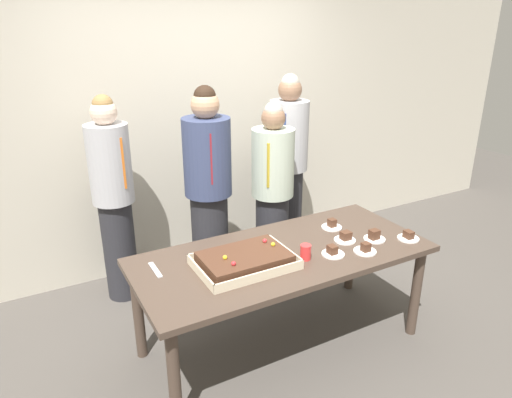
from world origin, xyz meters
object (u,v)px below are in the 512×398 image
object	(u,v)px
cake_server_utensil	(155,270)
person_green_shirt_behind	(209,194)
sheet_cake	(245,260)
plated_slice_near_right	(332,225)
plated_slice_center_front	(345,238)
plated_slice_far_left	(333,252)
person_serving_front	(272,195)
plated_slice_center_back	(374,237)
plated_slice_far_right	(408,237)
person_far_right_suit	(288,169)
person_striped_tie_right	(114,198)
plated_slice_near_left	(365,250)
drink_cup_nearest	(306,252)
party_table	(283,263)

from	to	relation	value
cake_server_utensil	person_green_shirt_behind	bearing A→B (deg)	46.04
sheet_cake	plated_slice_near_right	distance (m)	0.85
plated_slice_center_front	plated_slice_far_left	bearing A→B (deg)	-148.70
plated_slice_near_right	person_green_shirt_behind	distance (m)	0.98
person_serving_front	plated_slice_far_left	bearing A→B (deg)	33.15
plated_slice_center_back	plated_slice_far_right	bearing A→B (deg)	-26.24
plated_slice_center_back	person_far_right_suit	distance (m)	1.23
person_striped_tie_right	person_far_right_suit	world-z (taller)	person_far_right_suit
plated_slice_near_left	cake_server_utensil	bearing A→B (deg)	161.33
drink_cup_nearest	person_striped_tie_right	size ratio (longest dim) A/B	0.06
drink_cup_nearest	person_green_shirt_behind	size ratio (longest dim) A/B	0.06
party_table	cake_server_utensil	xyz separation A→B (m)	(-0.81, 0.18, 0.08)
person_serving_front	party_table	bearing A→B (deg)	14.06
plated_slice_far_left	plated_slice_near_right	bearing A→B (deg)	53.24
plated_slice_far_right	person_serving_front	distance (m)	1.15
person_green_shirt_behind	sheet_cake	bearing A→B (deg)	0.01
party_table	person_far_right_suit	distance (m)	1.32
plated_slice_near_right	drink_cup_nearest	size ratio (longest dim) A/B	1.50
party_table	plated_slice_far_left	size ratio (longest dim) A/B	13.16
sheet_cake	cake_server_utensil	xyz separation A→B (m)	(-0.51, 0.22, -0.04)
plated_slice_far_left	party_table	bearing A→B (deg)	145.05
person_serving_front	person_far_right_suit	distance (m)	0.46
drink_cup_nearest	person_green_shirt_behind	xyz separation A→B (m)	(-0.23, 1.00, 0.11)
plated_slice_center_back	drink_cup_nearest	distance (m)	0.58
drink_cup_nearest	person_far_right_suit	xyz separation A→B (m)	(0.64, 1.22, 0.13)
plated_slice_far_left	cake_server_utensil	size ratio (longest dim) A/B	0.75
sheet_cake	plated_slice_far_right	xyz separation A→B (m)	(1.18, -0.22, -0.02)
plated_slice_center_back	cake_server_utensil	distance (m)	1.50
plated_slice_far_left	plated_slice_center_front	distance (m)	0.24
plated_slice_center_front	plated_slice_center_back	xyz separation A→B (m)	(0.19, -0.09, 0.00)
plated_slice_near_left	cake_server_utensil	xyz separation A→B (m)	(-1.29, 0.44, -0.01)
plated_slice_center_back	plated_slice_far_left	bearing A→B (deg)	-174.58
person_far_right_suit	plated_slice_center_back	bearing A→B (deg)	39.68
person_striped_tie_right	drink_cup_nearest	bearing A→B (deg)	11.18
plated_slice_near_right	plated_slice_center_front	size ratio (longest dim) A/B	1.00
plated_slice_near_left	plated_slice_center_back	size ratio (longest dim) A/B	1.00
plated_slice_far_right	plated_slice_center_back	size ratio (longest dim) A/B	1.00
person_serving_front	person_striped_tie_right	bearing A→B (deg)	-68.55
plated_slice_center_front	cake_server_utensil	xyz separation A→B (m)	(-1.28, 0.24, -0.02)
plated_slice_far_right	person_striped_tie_right	xyz separation A→B (m)	(-1.69, 1.44, 0.12)
party_table	person_striped_tie_right	xyz separation A→B (m)	(-0.82, 1.18, 0.22)
drink_cup_nearest	person_striped_tie_right	distance (m)	1.61
sheet_cake	plated_slice_near_left	xyz separation A→B (m)	(0.78, -0.22, -0.02)
plated_slice_far_left	plated_slice_near_left	bearing A→B (deg)	-19.36
plated_slice_far_left	plated_slice_center_back	distance (m)	0.39
plated_slice_center_front	cake_server_utensil	world-z (taller)	plated_slice_center_front
party_table	person_far_right_suit	world-z (taller)	person_far_right_suit
drink_cup_nearest	person_striped_tie_right	bearing A→B (deg)	123.92
party_table	plated_slice_far_left	xyz separation A→B (m)	(0.26, -0.18, 0.10)
plated_slice_far_left	cake_server_utensil	bearing A→B (deg)	161.47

